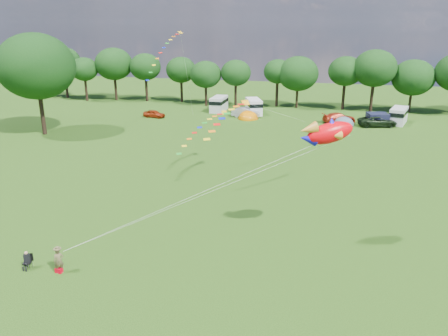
% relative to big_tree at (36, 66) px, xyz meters
% --- Properties ---
extents(ground_plane, '(180.00, 180.00, 0.00)m').
position_rel_big_tree_xyz_m(ground_plane, '(30.00, -28.00, -9.02)').
color(ground_plane, black).
rests_on(ground_plane, ground).
extents(tree_line, '(102.98, 10.98, 10.27)m').
position_rel_big_tree_xyz_m(tree_line, '(35.30, 26.99, -2.67)').
color(tree_line, black).
rests_on(tree_line, ground).
extents(big_tree, '(10.00, 10.00, 13.28)m').
position_rel_big_tree_xyz_m(big_tree, '(0.00, 0.00, 0.00)').
color(big_tree, black).
rests_on(big_tree, ground).
extents(car_a, '(3.76, 1.90, 1.20)m').
position_rel_big_tree_xyz_m(car_a, '(10.34, 13.64, -8.42)').
color(car_a, maroon).
rests_on(car_a, ground).
extents(car_b, '(4.31, 1.82, 1.49)m').
position_rel_big_tree_xyz_m(car_b, '(24.47, 17.43, -8.27)').
color(car_b, gray).
rests_on(car_b, ground).
extents(car_c, '(5.25, 3.85, 1.45)m').
position_rel_big_tree_xyz_m(car_c, '(38.99, 16.82, -8.29)').
color(car_c, '#9E2712').
rests_on(car_c, ground).
extents(car_d, '(6.04, 3.80, 1.53)m').
position_rel_big_tree_xyz_m(car_d, '(44.39, 15.43, -8.26)').
color(car_d, black).
rests_on(car_d, ground).
extents(campervan_b, '(2.16, 4.98, 2.43)m').
position_rel_big_tree_xyz_m(campervan_b, '(19.07, 21.21, -7.71)').
color(campervan_b, silver).
rests_on(campervan_b, ground).
extents(campervan_c, '(3.72, 5.39, 2.43)m').
position_rel_big_tree_xyz_m(campervan_c, '(25.24, 20.35, -7.71)').
color(campervan_c, silver).
rests_on(campervan_c, ground).
extents(campervan_d, '(3.29, 5.23, 2.38)m').
position_rel_big_tree_xyz_m(campervan_d, '(47.57, 18.17, -7.74)').
color(campervan_d, silver).
rests_on(campervan_d, ground).
extents(tent_orange, '(3.17, 3.48, 2.48)m').
position_rel_big_tree_xyz_m(tent_orange, '(25.10, 16.17, -9.00)').
color(tent_orange, '#D36C00').
rests_on(tent_orange, ground).
extents(tent_greyblue, '(3.14, 3.44, 2.34)m').
position_rel_big_tree_xyz_m(tent_greyblue, '(39.68, 15.44, -9.00)').
color(tent_greyblue, '#485D68').
rests_on(tent_greyblue, ground).
extents(awning_navy, '(3.34, 2.95, 1.79)m').
position_rel_big_tree_xyz_m(awning_navy, '(44.41, 16.37, -8.12)').
color(awning_navy, black).
rests_on(awning_navy, ground).
extents(kite_flyer, '(0.70, 0.66, 1.61)m').
position_rel_big_tree_xyz_m(kite_flyer, '(22.22, -30.26, -8.21)').
color(kite_flyer, brown).
rests_on(kite_flyer, ground).
extents(camp_chair, '(0.62, 0.63, 1.20)m').
position_rel_big_tree_xyz_m(camp_chair, '(20.03, -30.29, -8.31)').
color(camp_chair, '#99999E').
rests_on(camp_chair, ground).
extents(kite_bag, '(0.46, 0.34, 0.30)m').
position_rel_big_tree_xyz_m(kite_bag, '(22.15, -30.28, -8.87)').
color(kite_bag, red).
rests_on(kite_bag, ground).
extents(fish_kite, '(3.73, 2.50, 1.98)m').
position_rel_big_tree_xyz_m(fish_kite, '(37.32, -23.31, -1.06)').
color(fish_kite, red).
rests_on(fish_kite, ground).
extents(streamer_kite_a, '(3.24, 5.54, 5.73)m').
position_rel_big_tree_xyz_m(streamer_kite_a, '(17.11, 2.59, 2.38)').
color(streamer_kite_a, gold).
rests_on(streamer_kite_a, ground).
extents(streamer_kite_b, '(4.27, 4.61, 3.78)m').
position_rel_big_tree_xyz_m(streamer_kite_b, '(25.37, -8.78, -4.50)').
color(streamer_kite_b, gold).
rests_on(streamer_kite_b, ground).
extents(streamer_kite_c, '(3.26, 4.98, 2.83)m').
position_rel_big_tree_xyz_m(streamer_kite_c, '(28.83, -12.79, -2.34)').
color(streamer_kite_c, orange).
rests_on(streamer_kite_c, ground).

